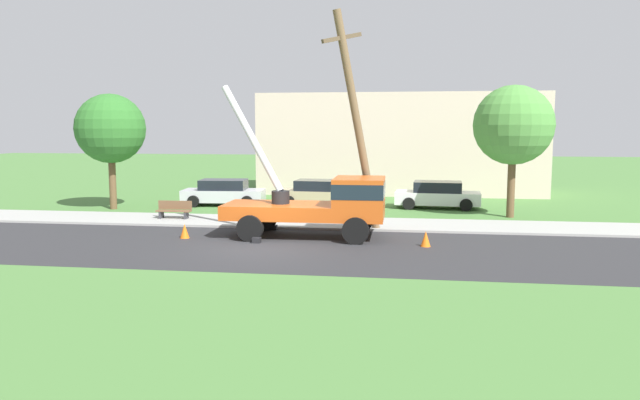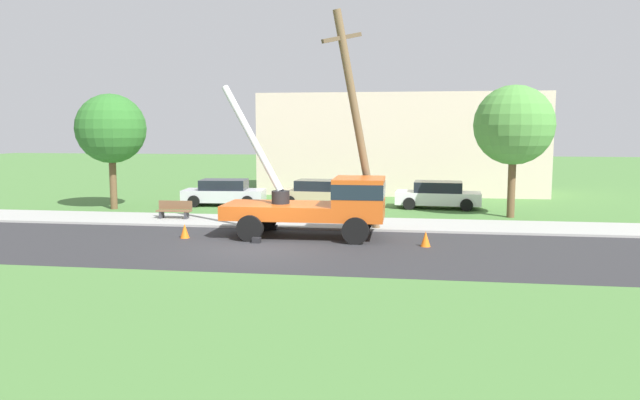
% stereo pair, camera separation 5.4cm
% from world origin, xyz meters
% --- Properties ---
extents(ground_plane, '(120.00, 120.00, 0.00)m').
position_xyz_m(ground_plane, '(0.00, 12.00, 0.00)').
color(ground_plane, '#477538').
extents(road_asphalt, '(80.00, 7.70, 0.01)m').
position_xyz_m(road_asphalt, '(0.00, 0.00, 0.00)').
color(road_asphalt, '#2B2B2D').
rests_on(road_asphalt, ground).
extents(sidewalk_strip, '(80.00, 3.28, 0.10)m').
position_xyz_m(sidewalk_strip, '(0.00, 5.49, 0.05)').
color(sidewalk_strip, '#9E9E99').
rests_on(sidewalk_strip, ground).
extents(utility_truck, '(6.78, 3.20, 5.98)m').
position_xyz_m(utility_truck, '(1.99, 2.27, 1.41)').
color(utility_truck, '#C65119').
rests_on(utility_truck, ground).
extents(leaning_utility_pole, '(2.33, 1.99, 8.84)m').
position_xyz_m(leaning_utility_pole, '(3.05, 3.63, 4.54)').
color(leaning_utility_pole, brown).
rests_on(leaning_utility_pole, ground).
extents(traffic_cone_ahead, '(0.36, 0.36, 0.56)m').
position_xyz_m(traffic_cone_ahead, '(5.79, 0.98, 0.28)').
color(traffic_cone_ahead, orange).
rests_on(traffic_cone_ahead, ground).
extents(traffic_cone_behind, '(0.36, 0.36, 0.56)m').
position_xyz_m(traffic_cone_behind, '(-3.39, 1.32, 0.28)').
color(traffic_cone_behind, orange).
rests_on(traffic_cone_behind, ground).
extents(parked_sedan_silver, '(4.54, 2.26, 1.42)m').
position_xyz_m(parked_sedan_silver, '(-4.86, 11.11, 0.71)').
color(parked_sedan_silver, '#B7B7BF').
rests_on(parked_sedan_silver, ground).
extents(parked_sedan_tan, '(4.50, 2.19, 1.42)m').
position_xyz_m(parked_sedan_tan, '(0.37, 11.54, 0.71)').
color(parked_sedan_tan, tan).
rests_on(parked_sedan_tan, ground).
extents(parked_sedan_white, '(4.50, 2.20, 1.42)m').
position_xyz_m(parked_sedan_white, '(6.70, 11.60, 0.71)').
color(parked_sedan_white, silver).
rests_on(parked_sedan_white, ground).
extents(park_bench, '(1.60, 0.45, 0.90)m').
position_xyz_m(park_bench, '(-5.49, 5.56, 0.46)').
color(park_bench, brown).
rests_on(park_bench, ground).
extents(roadside_tree_near, '(3.73, 3.73, 6.24)m').
position_xyz_m(roadside_tree_near, '(9.98, 8.78, 4.35)').
color(roadside_tree_near, brown).
rests_on(roadside_tree_near, ground).
extents(roadside_tree_far, '(3.58, 3.58, 5.99)m').
position_xyz_m(roadside_tree_far, '(-10.14, 8.84, 4.18)').
color(roadside_tree_far, brown).
rests_on(roadside_tree_far, ground).
extents(lowrise_building_backdrop, '(18.00, 6.00, 6.40)m').
position_xyz_m(lowrise_building_backdrop, '(4.57, 19.58, 3.20)').
color(lowrise_building_backdrop, beige).
rests_on(lowrise_building_backdrop, ground).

